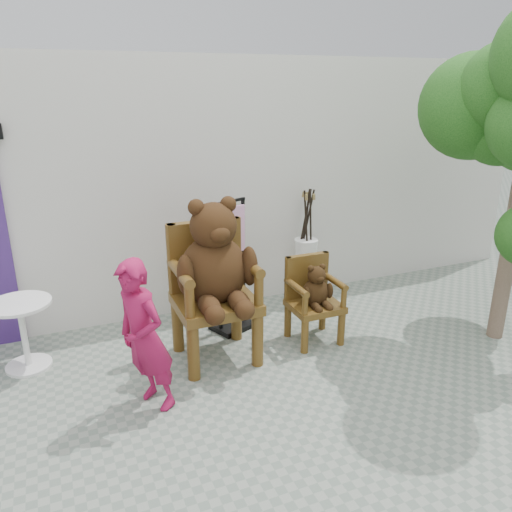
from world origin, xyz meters
The scene contains 8 objects.
ground_plane centered at (0.00, 0.00, 0.00)m, with size 60.00×60.00×0.00m, color gray.
back_wall centered at (0.00, 3.10, 1.50)m, with size 9.00×1.00×3.00m, color silver.
chair_big centered at (-0.57, 1.41, 0.95)m, with size 0.80×0.88×1.68m.
chair_small centered at (0.53, 1.36, 0.55)m, with size 0.53×0.49×0.93m.
person centered at (-1.38, 0.79, 0.70)m, with size 0.51×0.33×1.39m, color #981241.
cafe_table centered at (-2.36, 1.94, 0.44)m, with size 0.60×0.60×0.70m.
display_stand centered at (-0.19, 1.93, 0.58)m, with size 0.55×0.49×1.51m.
stool_bucket centered at (0.97, 2.35, 0.64)m, with size 0.32×0.32×1.46m.
Camera 1 is at (-1.96, -2.96, 2.69)m, focal length 35.00 mm.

